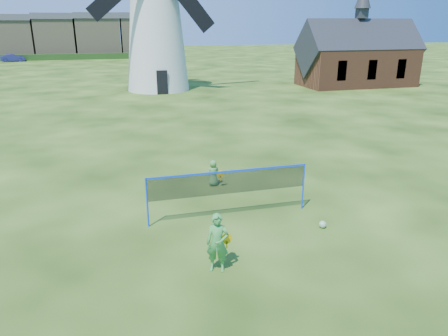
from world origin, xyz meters
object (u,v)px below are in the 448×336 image
play_ball (323,224)px  car_right (13,58)px  badminton_net (229,183)px  player_girl (218,243)px  chapel (357,58)px  player_boy (213,173)px  windmill (156,23)px

play_ball → car_right: bearing=107.3°
badminton_net → car_right: size_ratio=1.40×
badminton_net → player_girl: bearing=-111.0°
chapel → car_right: bearing=134.4°
player_girl → player_boy: (1.27, 5.59, -0.26)m
play_ball → player_boy: bearing=118.6°
chapel → badminton_net: 32.49m
windmill → player_girl: windmill is taller
chapel → car_right: 54.58m
chapel → play_ball: chapel is taller
chapel → player_boy: 30.28m
player_girl → car_right: player_girl is taller
windmill → player_girl: bearing=-94.1°
chapel → play_ball: bearing=-123.3°
player_girl → player_boy: bearing=98.7°
badminton_net → player_girl: size_ratio=3.36×
chapel → player_boy: size_ratio=11.34×
car_right → player_boy: bearing=-171.3°
windmill → chapel: (19.05, -2.09, -3.18)m
chapel → player_girl: bearing=-126.9°
chapel → badminton_net: size_ratio=2.21×
player_boy → play_ball: (2.30, -4.23, -0.38)m
player_girl → play_ball: (3.57, 1.37, -0.64)m
car_right → player_girl: bearing=-173.6°
chapel → player_boy: bearing=-131.3°
windmill → car_right: size_ratio=4.55×
player_boy → play_ball: 4.83m
windmill → play_ball: windmill is taller
windmill → chapel: 19.43m
player_girl → car_right: bearing=125.6°
player_girl → play_ball: bearing=42.4°
badminton_net → player_boy: badminton_net is taller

